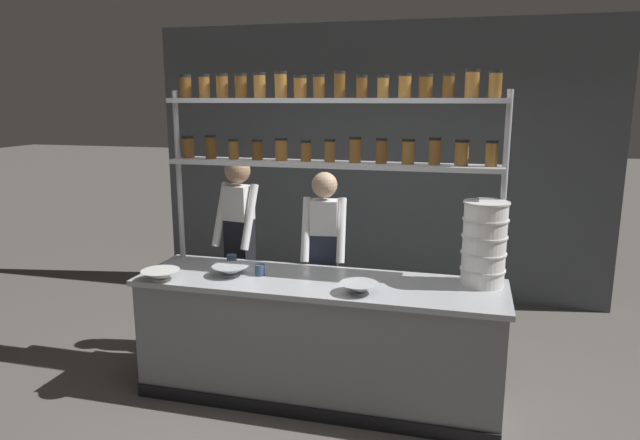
# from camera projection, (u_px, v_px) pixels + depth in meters

# --- Properties ---
(ground_plane) EXTENTS (40.00, 40.00, 0.00)m
(ground_plane) POSITION_uv_depth(u_px,v_px,m) (319.00, 394.00, 4.38)
(ground_plane) COLOR #5B5651
(back_wall) EXTENTS (5.11, 0.12, 3.04)m
(back_wall) POSITION_uv_depth(u_px,v_px,m) (376.00, 163.00, 6.42)
(back_wall) COLOR #4C5156
(back_wall) RESTS_ON ground_plane
(prep_counter) EXTENTS (2.71, 0.76, 0.92)m
(prep_counter) POSITION_uv_depth(u_px,v_px,m) (318.00, 339.00, 4.28)
(prep_counter) COLOR gray
(prep_counter) RESTS_ON ground_plane
(spice_shelf_unit) EXTENTS (2.59, 0.28, 2.43)m
(spice_shelf_unit) POSITION_uv_depth(u_px,v_px,m) (330.00, 135.00, 4.28)
(spice_shelf_unit) COLOR #ADAFB5
(spice_shelf_unit) RESTS_ON ground_plane
(chef_left) EXTENTS (0.40, 0.33, 1.74)m
(chef_left) POSITION_uv_depth(u_px,v_px,m) (239.00, 241.00, 4.96)
(chef_left) COLOR black
(chef_left) RESTS_ON ground_plane
(chef_center) EXTENTS (0.39, 0.31, 1.65)m
(chef_center) POSITION_uv_depth(u_px,v_px,m) (324.00, 256.00, 4.73)
(chef_center) COLOR black
(chef_center) RESTS_ON ground_plane
(container_stack) EXTENTS (0.32, 0.32, 0.61)m
(container_stack) POSITION_uv_depth(u_px,v_px,m) (484.00, 244.00, 4.02)
(container_stack) COLOR white
(container_stack) RESTS_ON prep_counter
(prep_bowl_near_left) EXTENTS (0.28, 0.28, 0.08)m
(prep_bowl_near_left) POSITION_uv_depth(u_px,v_px,m) (230.00, 271.00, 4.29)
(prep_bowl_near_left) COLOR #B2B7BC
(prep_bowl_near_left) RESTS_ON prep_counter
(prep_bowl_center_front) EXTENTS (0.27, 0.27, 0.07)m
(prep_bowl_center_front) POSITION_uv_depth(u_px,v_px,m) (359.00, 288.00, 3.90)
(prep_bowl_center_front) COLOR #B2B7BC
(prep_bowl_center_front) RESTS_ON prep_counter
(prep_bowl_center_back) EXTENTS (0.28, 0.28, 0.08)m
(prep_bowl_center_back) POSITION_uv_depth(u_px,v_px,m) (161.00, 275.00, 4.18)
(prep_bowl_center_back) COLOR silver
(prep_bowl_center_back) RESTS_ON prep_counter
(serving_cup_front) EXTENTS (0.07, 0.07, 0.08)m
(serving_cup_front) POSITION_uv_depth(u_px,v_px,m) (260.00, 270.00, 4.29)
(serving_cup_front) COLOR #334C70
(serving_cup_front) RESTS_ON prep_counter
(serving_cup_by_board) EXTENTS (0.08, 0.08, 0.09)m
(serving_cup_by_board) POSITION_uv_depth(u_px,v_px,m) (232.00, 260.00, 4.56)
(serving_cup_by_board) COLOR #334C70
(serving_cup_by_board) RESTS_ON prep_counter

